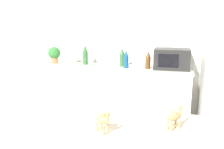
% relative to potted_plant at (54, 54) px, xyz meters
% --- Properties ---
extents(wall_back, '(8.00, 0.06, 2.55)m').
position_rel_potted_plant_xyz_m(wall_back, '(1.41, 0.28, 0.21)').
color(wall_back, white).
rests_on(wall_back, ground_plane).
extents(back_counter, '(2.23, 0.63, 0.91)m').
position_rel_potted_plant_xyz_m(back_counter, '(0.97, -0.05, -0.60)').
color(back_counter, silver).
rests_on(back_counter, ground_plane).
extents(potted_plant, '(0.19, 0.19, 0.26)m').
position_rel_potted_plant_xyz_m(potted_plant, '(0.00, 0.00, 0.00)').
color(potted_plant, '#9E6B47').
rests_on(potted_plant, back_counter).
extents(paper_towel_roll, '(0.12, 0.12, 0.25)m').
position_rel_potted_plant_xyz_m(paper_towel_roll, '(0.22, -0.05, -0.03)').
color(paper_towel_roll, white).
rests_on(paper_towel_roll, back_counter).
extents(microwave, '(0.48, 0.37, 0.28)m').
position_rel_potted_plant_xyz_m(microwave, '(1.80, -0.03, -0.01)').
color(microwave, black).
rests_on(microwave, back_counter).
extents(back_bottle_0, '(0.08, 0.08, 0.31)m').
position_rel_potted_plant_xyz_m(back_bottle_0, '(0.51, 0.02, 0.00)').
color(back_bottle_0, '#2D6033').
rests_on(back_bottle_0, back_counter).
extents(back_bottle_1, '(0.08, 0.08, 0.28)m').
position_rel_potted_plant_xyz_m(back_bottle_1, '(1.09, 0.00, -0.01)').
color(back_bottle_1, '#2D6033').
rests_on(back_bottle_1, back_counter).
extents(back_bottle_2, '(0.07, 0.07, 0.26)m').
position_rel_potted_plant_xyz_m(back_bottle_2, '(1.48, -0.09, -0.02)').
color(back_bottle_2, brown).
rests_on(back_bottle_2, back_counter).
extents(back_bottle_3, '(0.07, 0.07, 0.26)m').
position_rel_potted_plant_xyz_m(back_bottle_3, '(1.17, -0.11, -0.02)').
color(back_bottle_3, navy).
rests_on(back_bottle_3, back_counter).
extents(fruit_bowl, '(0.22, 0.22, 0.04)m').
position_rel_potted_plant_xyz_m(fruit_bowl, '(2.11, -2.06, -0.11)').
color(fruit_bowl, '#B7BABF').
rests_on(fruit_bowl, bar_counter).
extents(camel_figurine, '(0.11, 0.10, 0.14)m').
position_rel_potted_plant_xyz_m(camel_figurine, '(1.46, -2.26, -0.05)').
color(camel_figurine, tan).
rests_on(camel_figurine, bar_counter).
extents(camel_figurine_second, '(0.11, 0.11, 0.14)m').
position_rel_potted_plant_xyz_m(camel_figurine_second, '(1.86, -2.11, -0.05)').
color(camel_figurine_second, tan).
rests_on(camel_figurine_second, bar_counter).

